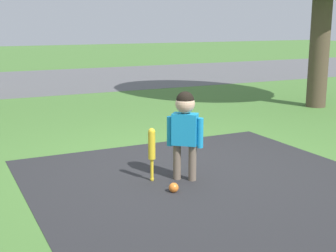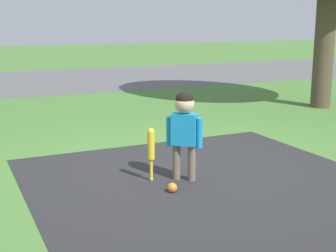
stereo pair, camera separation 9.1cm
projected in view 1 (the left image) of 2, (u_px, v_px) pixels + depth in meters
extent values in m
plane|color=#477533|center=(185.00, 163.00, 5.60)|extent=(60.00, 60.00, 0.00)
cube|color=#59595B|center=(38.00, 81.00, 13.39)|extent=(40.00, 6.00, 0.01)
cylinder|color=#6B5B4C|center=(177.00, 162.00, 4.96)|extent=(0.08, 0.08, 0.39)
cylinder|color=#6B5B4C|center=(192.00, 163.00, 4.92)|extent=(0.08, 0.08, 0.39)
cube|color=#198CC6|center=(185.00, 129.00, 4.86)|extent=(0.29, 0.28, 0.33)
cylinder|color=#198CC6|center=(170.00, 131.00, 4.91)|extent=(0.06, 0.06, 0.31)
cylinder|color=#198CC6|center=(200.00, 133.00, 4.83)|extent=(0.06, 0.06, 0.31)
sphere|color=#D8AD8C|center=(185.00, 104.00, 4.81)|extent=(0.20, 0.20, 0.20)
sphere|color=black|center=(185.00, 100.00, 4.80)|extent=(0.19, 0.19, 0.19)
sphere|color=yellow|center=(152.00, 179.00, 4.95)|extent=(0.04, 0.04, 0.04)
cylinder|color=yellow|center=(152.00, 170.00, 4.93)|extent=(0.03, 0.03, 0.24)
cylinder|color=yellow|center=(152.00, 145.00, 4.87)|extent=(0.08, 0.08, 0.30)
sphere|color=yellow|center=(152.00, 131.00, 4.84)|extent=(0.07, 0.07, 0.07)
sphere|color=orange|center=(174.00, 188.00, 4.61)|extent=(0.10, 0.10, 0.10)
cylinder|color=#4C3D2D|center=(320.00, 35.00, 9.02)|extent=(0.38, 0.38, 2.82)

